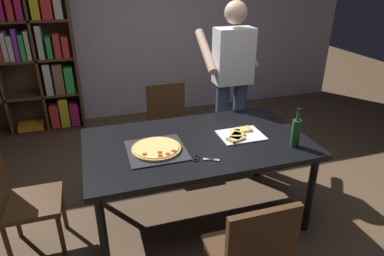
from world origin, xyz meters
name	(u,v)px	position (x,y,z in m)	size (l,w,h in m)	color
ground_plane	(197,215)	(0.00, 0.00, 0.00)	(12.00, 12.00, 0.00)	brown
back_wall	(139,18)	(0.00, 2.60, 1.40)	(6.40, 0.10, 2.80)	#BCB7C6
dining_table	(197,148)	(0.00, 0.00, 0.68)	(1.79, 1.04, 0.75)	black
chair_near_camera	(251,253)	(0.00, -1.01, 0.51)	(0.42, 0.42, 0.90)	#472D19
chair_far_side	(169,120)	(0.00, 1.01, 0.51)	(0.42, 0.42, 0.90)	#472D19
chair_left_end	(17,196)	(-1.38, 0.00, 0.51)	(0.42, 0.42, 0.90)	#472D19
bookshelf	(20,56)	(-1.57, 2.37, 1.02)	(1.40, 0.35, 1.95)	#513823
person_serving_pizza	(232,78)	(0.63, 0.79, 1.00)	(0.55, 0.54, 1.75)	#38476B
pepperoni_pizza_on_tray	(156,149)	(-0.35, -0.06, 0.77)	(0.44, 0.44, 0.04)	#2D2D33
pizza_slices_on_towel	(239,135)	(0.36, -0.02, 0.76)	(0.36, 0.28, 0.03)	white
wine_bottle	(296,132)	(0.70, -0.30, 0.87)	(0.07, 0.07, 0.32)	#194723
kitchen_scissors	(202,159)	(-0.06, -0.29, 0.76)	(0.20, 0.13, 0.01)	silver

